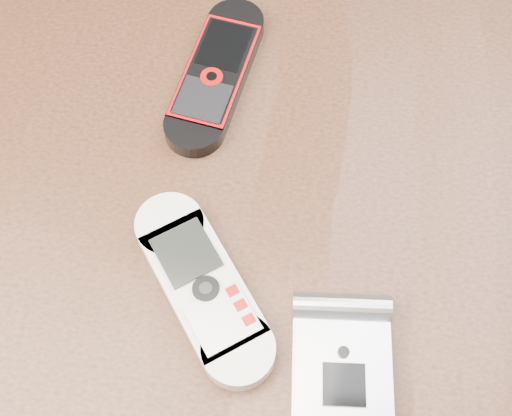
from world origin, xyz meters
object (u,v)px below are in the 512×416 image
Objects in this scene: nokia_white at (203,286)px; motorola_razr at (343,393)px; table at (250,273)px; nokia_black_red at (216,74)px.

motorola_razr reaches higher than nokia_white.
table is 8.70× the size of nokia_white.
motorola_razr is at bearing -60.36° from table.
nokia_white is at bearing 143.91° from motorola_razr.
motorola_razr reaches higher than table.
nokia_black_red reaches higher than table.
motorola_razr reaches higher than nokia_black_red.
nokia_white is 0.99× the size of nokia_black_red.
nokia_black_red is (-0.03, 0.11, 0.11)m from table.
nokia_black_red is 1.21× the size of motorola_razr.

